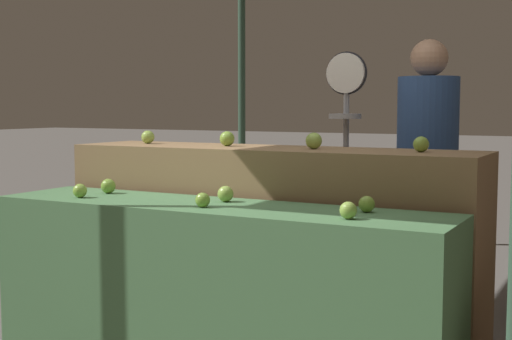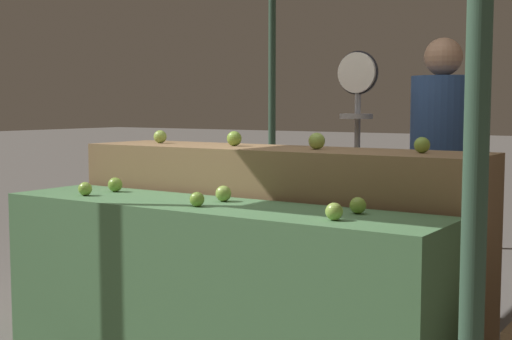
# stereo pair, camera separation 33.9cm
# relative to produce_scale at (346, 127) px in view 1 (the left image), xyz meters

# --- Properties ---
(display_counter_front) EXTENTS (2.38, 0.55, 0.85)m
(display_counter_front) POSITION_rel_produce_scale_xyz_m (-0.23, -1.17, -0.78)
(display_counter_front) COLOR #4C7A4C
(display_counter_front) RESTS_ON ground_plane
(display_counter_back) EXTENTS (2.38, 0.55, 1.10)m
(display_counter_back) POSITION_rel_produce_scale_xyz_m (-0.23, -0.57, -0.65)
(display_counter_back) COLOR olive
(display_counter_back) RESTS_ON ground_plane
(apple_front_0) EXTENTS (0.07, 0.07, 0.07)m
(apple_front_0) POSITION_rel_produce_scale_xyz_m (-0.99, -1.28, -0.32)
(apple_front_0) COLOR #84AD3D
(apple_front_0) RESTS_ON display_counter_front
(apple_front_1) EXTENTS (0.07, 0.07, 0.07)m
(apple_front_1) POSITION_rel_produce_scale_xyz_m (-0.23, -1.28, -0.32)
(apple_front_1) COLOR #7AA338
(apple_front_1) RESTS_ON display_counter_front
(apple_front_2) EXTENTS (0.08, 0.08, 0.08)m
(apple_front_2) POSITION_rel_produce_scale_xyz_m (0.51, -1.29, -0.31)
(apple_front_2) COLOR #8EB247
(apple_front_2) RESTS_ON display_counter_front
(apple_front_3) EXTENTS (0.08, 0.08, 0.08)m
(apple_front_3) POSITION_rel_produce_scale_xyz_m (-0.98, -1.07, -0.31)
(apple_front_3) COLOR #7AA338
(apple_front_3) RESTS_ON display_counter_front
(apple_front_4) EXTENTS (0.08, 0.08, 0.08)m
(apple_front_4) POSITION_rel_produce_scale_xyz_m (-0.23, -1.06, -0.31)
(apple_front_4) COLOR #8EB247
(apple_front_4) RESTS_ON display_counter_front
(apple_front_5) EXTENTS (0.08, 0.08, 0.08)m
(apple_front_5) POSITION_rel_produce_scale_xyz_m (0.51, -1.06, -0.32)
(apple_front_5) COLOR #84AD3D
(apple_front_5) RESTS_ON display_counter_front
(apple_back_0) EXTENTS (0.08, 0.08, 0.08)m
(apple_back_0) POSITION_rel_produce_scale_xyz_m (-1.08, -0.56, -0.06)
(apple_back_0) COLOR #8EB247
(apple_back_0) RESTS_ON display_counter_back
(apple_back_1) EXTENTS (0.09, 0.09, 0.09)m
(apple_back_1) POSITION_rel_produce_scale_xyz_m (-0.51, -0.57, -0.06)
(apple_back_1) COLOR #7AA338
(apple_back_1) RESTS_ON display_counter_back
(apple_back_2) EXTENTS (0.09, 0.09, 0.09)m
(apple_back_2) POSITION_rel_produce_scale_xyz_m (0.04, -0.58, -0.06)
(apple_back_2) COLOR #8EB247
(apple_back_2) RESTS_ON display_counter_back
(apple_back_3) EXTENTS (0.08, 0.08, 0.08)m
(apple_back_3) POSITION_rel_produce_scale_xyz_m (0.63, -0.57, -0.06)
(apple_back_3) COLOR #84AD3D
(apple_back_3) RESTS_ON display_counter_back
(produce_scale) EXTENTS (0.26, 0.20, 1.66)m
(produce_scale) POSITION_rel_produce_scale_xyz_m (0.00, 0.00, 0.00)
(produce_scale) COLOR #99999E
(produce_scale) RESTS_ON ground_plane
(person_vendor_at_scale) EXTENTS (0.41, 0.41, 1.74)m
(person_vendor_at_scale) POSITION_rel_produce_scale_xyz_m (0.45, 0.25, -0.20)
(person_vendor_at_scale) COLOR #2D2D38
(person_vendor_at_scale) RESTS_ON ground_plane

